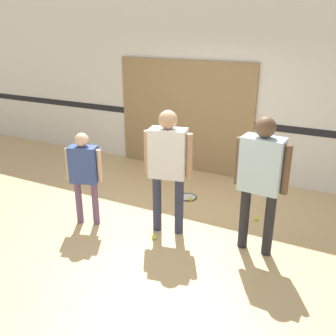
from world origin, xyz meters
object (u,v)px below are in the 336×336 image
(racket_spare_on_floor, at_px, (187,197))
(person_instructor, at_px, (168,160))
(tennis_ball_near_instructor, at_px, (154,237))
(tennis_ball_stray_left, at_px, (256,219))
(person_student_left, at_px, (84,169))
(person_student_right, at_px, (261,172))
(tennis_ball_by_spare_racket, at_px, (191,199))

(racket_spare_on_floor, bearing_deg, person_instructor, 138.53)
(person_instructor, bearing_deg, tennis_ball_near_instructor, -115.79)
(person_instructor, relative_size, tennis_ball_stray_left, 25.69)
(racket_spare_on_floor, bearing_deg, tennis_ball_stray_left, -153.96)
(person_student_left, bearing_deg, tennis_ball_stray_left, 10.83)
(racket_spare_on_floor, height_order, tennis_ball_near_instructor, tennis_ball_near_instructor)
(person_student_left, xyz_separation_m, racket_spare_on_floor, (0.92, 1.43, -0.82))
(person_instructor, distance_m, tennis_ball_stray_left, 1.67)
(person_instructor, distance_m, person_student_left, 1.19)
(tennis_ball_near_instructor, bearing_deg, person_student_left, -177.43)
(racket_spare_on_floor, distance_m, tennis_ball_near_instructor, 1.39)
(person_student_left, distance_m, person_student_right, 2.36)
(tennis_ball_near_instructor, relative_size, tennis_ball_by_spare_racket, 1.00)
(person_instructor, bearing_deg, person_student_left, -175.99)
(person_instructor, height_order, tennis_ball_near_instructor, person_instructor)
(person_student_right, relative_size, racket_spare_on_floor, 3.36)
(person_student_left, height_order, tennis_ball_near_instructor, person_student_left)
(tennis_ball_stray_left, bearing_deg, racket_spare_on_floor, 167.89)
(person_student_left, height_order, tennis_ball_stray_left, person_student_left)
(person_instructor, distance_m, tennis_ball_by_spare_racket, 1.42)
(tennis_ball_near_instructor, bearing_deg, person_instructor, 76.29)
(tennis_ball_by_spare_racket, bearing_deg, tennis_ball_near_instructor, -88.71)
(tennis_ball_near_instructor, distance_m, tennis_ball_by_spare_racket, 1.27)
(tennis_ball_near_instructor, bearing_deg, tennis_ball_stray_left, 45.71)
(person_instructor, distance_m, racket_spare_on_floor, 1.53)
(racket_spare_on_floor, distance_m, tennis_ball_by_spare_racket, 0.16)
(tennis_ball_by_spare_racket, xyz_separation_m, tennis_ball_stray_left, (1.12, -0.15, 0.00))
(person_student_right, distance_m, tennis_ball_stray_left, 1.30)
(tennis_ball_by_spare_racket, height_order, tennis_ball_stray_left, same)
(person_student_left, xyz_separation_m, tennis_ball_by_spare_racket, (1.03, 1.31, -0.80))
(tennis_ball_by_spare_racket, relative_size, tennis_ball_stray_left, 1.00)
(tennis_ball_stray_left, bearing_deg, person_student_right, -77.75)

